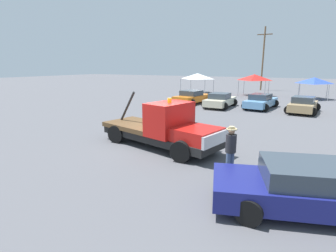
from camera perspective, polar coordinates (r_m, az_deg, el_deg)
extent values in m
plane|color=#545459|center=(12.66, -2.00, -4.39)|extent=(160.00, 160.00, 0.00)
cube|color=black|center=(12.51, -2.02, -2.09)|extent=(6.44, 3.24, 0.35)
cube|color=red|center=(11.03, 6.37, -1.82)|extent=(2.09, 2.12, 0.55)
cube|color=silver|center=(10.56, 10.42, -2.79)|extent=(0.55, 1.85, 0.50)
cube|color=red|center=(11.86, 0.33, 1.60)|extent=(1.80, 2.34, 1.47)
cube|color=brown|center=(13.52, -6.78, 0.22)|extent=(3.48, 2.73, 0.22)
cylinder|color=black|center=(13.88, -8.81, 4.22)|extent=(1.18, 0.39, 1.63)
cylinder|color=orange|center=(11.72, 0.33, 5.62)|extent=(0.18, 0.18, 0.20)
cylinder|color=black|center=(12.02, 8.69, -3.31)|extent=(0.88, 0.26, 0.88)
cylinder|color=black|center=(10.48, 2.78, -5.63)|extent=(0.88, 0.26, 0.88)
cylinder|color=black|center=(14.59, -5.07, -0.29)|extent=(0.88, 0.26, 0.88)
cylinder|color=black|center=(13.35, -11.22, -1.75)|extent=(0.88, 0.26, 0.88)
cube|color=navy|center=(8.06, 29.80, -12.61)|extent=(5.72, 3.50, 0.60)
cube|color=#333D47|center=(7.76, 28.37, -8.99)|extent=(2.68, 2.33, 0.50)
cylinder|color=black|center=(8.56, 15.74, -11.27)|extent=(0.68, 0.22, 0.68)
cylinder|color=black|center=(6.91, 17.14, -17.54)|extent=(0.68, 0.22, 0.68)
cylinder|color=#475B84|center=(9.58, 12.93, -8.00)|extent=(0.15, 0.15, 0.82)
cylinder|color=#475B84|center=(9.73, 13.70, -7.70)|extent=(0.15, 0.15, 0.82)
cylinder|color=#28282D|center=(9.42, 13.55, -3.68)|extent=(0.37, 0.37, 0.65)
sphere|color=#A87A56|center=(9.31, 13.69, -1.12)|extent=(0.22, 0.22, 0.22)
torus|color=tan|center=(9.29, 13.72, -0.66)|extent=(0.39, 0.39, 0.06)
cylinder|color=tan|center=(9.28, 13.73, -0.40)|extent=(0.20, 0.20, 0.10)
cube|color=orange|center=(26.98, 5.36, 6.06)|extent=(2.64, 4.86, 0.60)
cube|color=#333D47|center=(26.72, 5.12, 7.19)|extent=(1.97, 2.19, 0.50)
cylinder|color=black|center=(28.80, 5.50, 6.10)|extent=(0.68, 0.22, 0.68)
cylinder|color=black|center=(27.88, 8.66, 5.79)|extent=(0.68, 0.22, 0.68)
cylinder|color=black|center=(26.22, 1.83, 5.47)|extent=(0.68, 0.22, 0.68)
cylinder|color=black|center=(25.21, 5.18, 5.12)|extent=(0.68, 0.22, 0.68)
cube|color=beige|center=(24.78, 11.29, 5.25)|extent=(1.94, 4.38, 0.60)
cube|color=#333D47|center=(24.51, 11.18, 6.47)|extent=(1.66, 1.86, 0.50)
cylinder|color=black|center=(26.47, 10.50, 5.34)|extent=(0.68, 0.22, 0.68)
cylinder|color=black|center=(25.96, 14.13, 5.01)|extent=(0.68, 0.22, 0.68)
cylinder|color=black|center=(23.73, 8.13, 4.55)|extent=(0.68, 0.22, 0.68)
cylinder|color=black|center=(23.16, 12.14, 4.18)|extent=(0.68, 0.22, 0.68)
cube|color=#669ED1|center=(25.09, 19.54, 4.85)|extent=(2.39, 4.85, 0.60)
cube|color=#333D47|center=(24.80, 19.48, 6.05)|extent=(1.81, 2.15, 0.50)
cylinder|color=black|center=(26.85, 18.79, 4.97)|extent=(0.68, 0.22, 0.68)
cylinder|color=black|center=(26.41, 22.25, 4.57)|extent=(0.68, 0.22, 0.68)
cylinder|color=black|center=(23.88, 16.48, 4.20)|extent=(0.68, 0.22, 0.68)
cylinder|color=black|center=(23.38, 20.33, 3.74)|extent=(0.68, 0.22, 0.68)
cube|color=tan|center=(24.23, 27.33, 3.87)|extent=(2.20, 4.41, 0.60)
cube|color=#333D47|center=(23.95, 27.40, 5.11)|extent=(1.74, 1.94, 0.50)
cylinder|color=black|center=(25.78, 25.83, 4.05)|extent=(0.68, 0.22, 0.68)
cylinder|color=black|center=(25.60, 29.56, 3.60)|extent=(0.68, 0.22, 0.68)
cylinder|color=black|center=(22.95, 24.74, 3.20)|extent=(0.68, 0.22, 0.68)
cylinder|color=black|center=(22.75, 28.92, 2.69)|extent=(0.68, 0.22, 0.68)
cylinder|color=#9E9EA3|center=(36.54, 2.74, 8.62)|extent=(0.07, 0.07, 1.96)
cylinder|color=#9E9EA3|center=(35.17, 8.02, 8.34)|extent=(0.07, 0.07, 1.96)
cylinder|color=#9E9EA3|center=(39.76, 4.96, 8.95)|extent=(0.07, 0.07, 1.96)
cylinder|color=#9E9EA3|center=(38.50, 9.87, 8.67)|extent=(0.07, 0.07, 1.96)
pyramid|color=white|center=(37.37, 6.45, 10.74)|extent=(3.54, 3.54, 0.76)
cylinder|color=#9E9EA3|center=(34.46, 15.04, 7.92)|extent=(0.07, 0.07, 1.95)
cylinder|color=#9E9EA3|center=(33.88, 20.34, 7.47)|extent=(0.07, 0.07, 1.95)
cylinder|color=#9E9EA3|center=(37.57, 16.18, 8.24)|extent=(0.07, 0.07, 1.95)
cylinder|color=#9E9EA3|center=(37.04, 21.06, 7.82)|extent=(0.07, 0.07, 1.95)
pyramid|color=red|center=(35.62, 18.31, 10.04)|extent=(3.20, 3.20, 0.76)
cylinder|color=#9E9EA3|center=(33.32, 26.51, 6.69)|extent=(0.07, 0.07, 1.77)
cylinder|color=#9E9EA3|center=(33.36, 31.54, 6.14)|extent=(0.07, 0.07, 1.77)
cylinder|color=#9E9EA3|center=(36.23, 26.69, 7.08)|extent=(0.07, 0.07, 1.77)
cylinder|color=#9E9EA3|center=(36.27, 31.32, 6.57)|extent=(0.07, 0.07, 1.77)
pyramid|color=#2D4CB7|center=(34.68, 29.24, 8.65)|extent=(2.92, 2.92, 0.69)
cube|color=black|center=(17.26, 4.62, 0.38)|extent=(0.40, 0.40, 0.04)
cone|color=orange|center=(17.21, 4.64, 1.21)|extent=(0.36, 0.36, 0.55)
cylinder|color=brown|center=(43.83, 19.97, 13.53)|extent=(0.24, 0.24, 9.48)
cube|color=brown|center=(44.05, 20.35, 18.20)|extent=(2.20, 0.14, 0.14)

